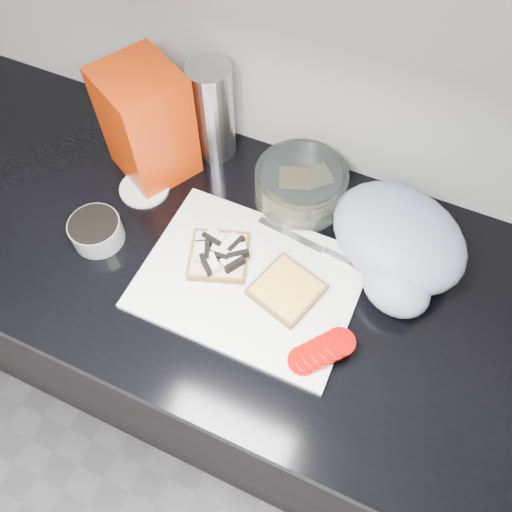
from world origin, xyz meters
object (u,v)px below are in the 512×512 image
Objects in this scene: glass_bowl at (300,186)px; bread_bag at (147,124)px; steel_canister at (212,112)px; cutting_board at (250,280)px.

glass_bowl is 0.78× the size of bread_bag.
bread_bag reaches higher than glass_bowl.
glass_bowl is 0.86× the size of steel_canister.
steel_canister is (0.10, 0.10, -0.01)m from bread_bag.
bread_bag is at bearing -172.44° from glass_bowl.
steel_canister is (-0.21, 0.28, 0.10)m from cutting_board.
bread_bag is 0.14m from steel_canister.
bread_bag is at bearing 149.12° from cutting_board.
bread_bag reaches higher than steel_canister.
steel_canister reaches higher than cutting_board.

